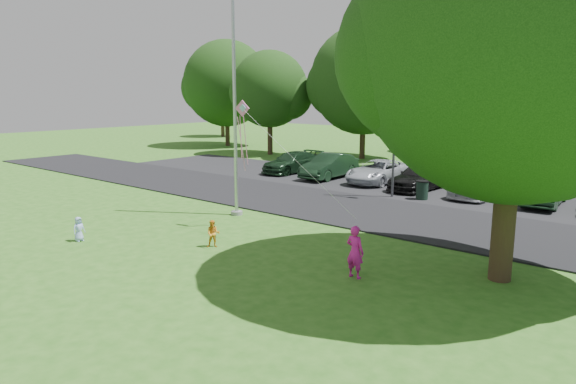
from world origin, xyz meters
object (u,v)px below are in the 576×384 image
Objects in this scene: flagpole at (235,117)px; street_lamp at (400,124)px; trash_can at (422,190)px; big_tree at (514,43)px; kite at (244,122)px; child_blue at (79,229)px; woman at (355,252)px; child_yellow at (213,234)px.

flagpole reaches higher than street_lamp.
big_tree is at bearing -54.32° from trash_can.
child_blue is at bearing -134.54° from kite.
flagpole reaches higher than woman.
kite reaches higher than woman.
woman is 5.33m from child_yellow.
street_lamp is at bearing 131.49° from big_tree.
child_yellow is at bearing -99.97° from trash_can.
kite reaches higher than trash_can.
trash_can is at bearing 125.68° from big_tree.
child_yellow is 0.14× the size of kite.
flagpole is 6.58× the size of woman.
woman reaches higher than child_blue.
woman is (-3.14, -2.38, -5.66)m from big_tree.
flagpole is at bearing -121.44° from trash_can.
flagpole is at bearing -14.30° from child_blue.
child_yellow is 4.91m from child_blue.
kite is at bearing -35.16° from child_blue.
woman is at bearing -74.01° from trash_can.
big_tree reaches higher than flagpole.
child_yellow is (-5.29, -0.55, -0.29)m from woman.
woman is at bearing -34.83° from child_yellow.
flagpole is 7.55m from child_blue.
street_lamp is 0.56× the size of big_tree.
trash_can reaches higher than child_blue.
big_tree reaches higher than trash_can.
child_blue is at bearing -102.67° from flagpole.
big_tree is 1.66× the size of kite.
child_yellow is at bearing -160.81° from big_tree.
flagpole reaches higher than trash_can.
child_blue is 0.13× the size of kite.
street_lamp is 3.44m from trash_can.
big_tree is 15.01m from child_blue.
woman is at bearing -22.39° from flagpole.
child_blue is 7.06m from kite.
trash_can is 12.41m from big_tree.
flagpole reaches higher than kite.
street_lamp is at bearing -65.40° from woman.
street_lamp is 6.54× the size of child_yellow.
kite is (-2.95, -9.29, 3.62)m from trash_can.
big_tree is at bearing -56.70° from street_lamp.
big_tree is at bearing -68.24° from child_blue.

